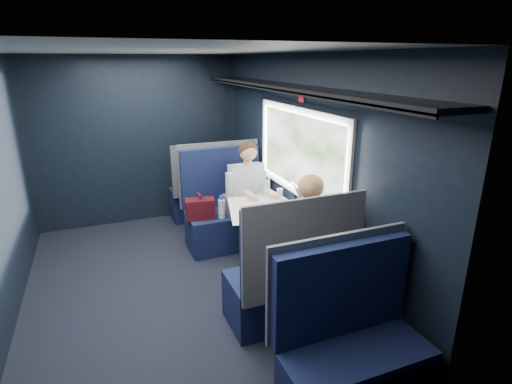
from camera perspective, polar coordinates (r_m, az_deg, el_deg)
name	(u,v)px	position (r m, az deg, el deg)	size (l,w,h in m)	color
ground	(174,292)	(4.25, -11.67, -13.79)	(2.80, 4.20, 0.01)	black
room_shell	(166,148)	(3.69, -12.79, 6.16)	(3.00, 4.40, 2.40)	black
table	(268,216)	(4.21, 1.68, -3.49)	(0.62, 1.00, 0.74)	#54565E
seat_bay_near	(225,212)	(4.99, -4.45, -2.93)	(1.06, 0.62, 1.26)	black
seat_bay_far	(289,281)	(3.54, 4.68, -12.58)	(1.04, 0.62, 1.26)	black
seat_row_front	(207,191)	(5.84, -7.08, 0.08)	(1.04, 0.51, 1.16)	black
seat_row_back	(351,350)	(2.90, 13.39, -21.12)	(1.04, 0.51, 1.16)	black
man	(250,191)	(4.82, -0.91, 0.10)	(0.53, 0.56, 1.32)	black
woman	(306,236)	(3.63, 7.18, -6.24)	(0.53, 0.56, 1.32)	black
papers	(256,209)	(4.17, 0.02, -2.51)	(0.55, 0.79, 0.01)	white
laptop	(293,201)	(4.27, 5.25, -1.23)	(0.28, 0.34, 0.23)	silver
bottle_small	(267,187)	(4.56, 1.58, 0.68)	(0.07, 0.07, 0.23)	silver
cup	(280,193)	(4.57, 3.40, -0.08)	(0.07, 0.07, 0.09)	white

